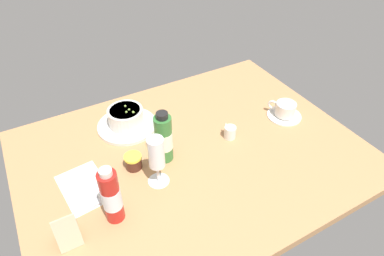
# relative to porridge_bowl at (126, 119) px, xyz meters

# --- Properties ---
(ground_plane) EXTENTS (1.10, 0.84, 0.03)m
(ground_plane) POSITION_rel_porridge_bowl_xyz_m (-0.14, 0.23, -0.05)
(ground_plane) COLOR #B27F51
(porridge_bowl) EXTENTS (0.21, 0.21, 0.08)m
(porridge_bowl) POSITION_rel_porridge_bowl_xyz_m (0.00, 0.00, 0.00)
(porridge_bowl) COLOR silver
(porridge_bowl) RESTS_ON ground_plane
(cutlery_setting) EXTENTS (0.14, 0.20, 0.01)m
(cutlery_setting) POSITION_rel_porridge_bowl_xyz_m (0.21, 0.21, -0.03)
(cutlery_setting) COLOR silver
(cutlery_setting) RESTS_ON ground_plane
(coffee_cup) EXTENTS (0.13, 0.13, 0.06)m
(coffee_cup) POSITION_rel_porridge_bowl_xyz_m (-0.54, 0.22, -0.01)
(coffee_cup) COLOR silver
(coffee_cup) RESTS_ON ground_plane
(creamer_jug) EXTENTS (0.04, 0.05, 0.05)m
(creamer_jug) POSITION_rel_porridge_bowl_xyz_m (-0.29, 0.22, -0.01)
(creamer_jug) COLOR silver
(creamer_jug) RESTS_ON ground_plane
(wine_glass) EXTENTS (0.06, 0.06, 0.17)m
(wine_glass) POSITION_rel_porridge_bowl_xyz_m (0.01, 0.29, 0.07)
(wine_glass) COLOR white
(wine_glass) RESTS_ON ground_plane
(jam_jar) EXTENTS (0.06, 0.06, 0.05)m
(jam_jar) POSITION_rel_porridge_bowl_xyz_m (0.05, 0.20, -0.01)
(jam_jar) COLOR #452118
(jam_jar) RESTS_ON ground_plane
(sauce_bottle_red) EXTENTS (0.05, 0.05, 0.19)m
(sauce_bottle_red) POSITION_rel_porridge_bowl_xyz_m (0.17, 0.35, 0.05)
(sauce_bottle_red) COLOR #B21E19
(sauce_bottle_red) RESTS_ON ground_plane
(sauce_bottle_green) EXTENTS (0.06, 0.06, 0.18)m
(sauce_bottle_green) POSITION_rel_porridge_bowl_xyz_m (-0.05, 0.21, 0.05)
(sauce_bottle_green) COLOR #337233
(sauce_bottle_green) RESTS_ON ground_plane
(menu_card) EXTENTS (0.06, 0.07, 0.09)m
(menu_card) POSITION_rel_porridge_bowl_xyz_m (0.29, 0.36, 0.01)
(menu_card) COLOR tan
(menu_card) RESTS_ON ground_plane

